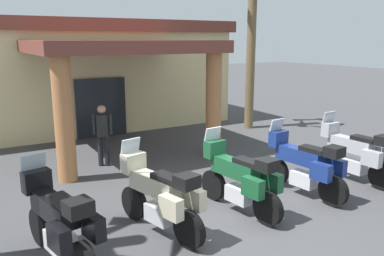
# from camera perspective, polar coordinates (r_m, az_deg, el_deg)

# --- Properties ---
(ground_plane) EXTENTS (80.00, 80.00, 0.00)m
(ground_plane) POSITION_cam_1_polar(r_m,az_deg,el_deg) (7.81, 6.58, -13.27)
(ground_plane) COLOR #424244
(motel_building) EXTENTS (11.65, 9.80, 4.14)m
(motel_building) POSITION_cam_1_polar(r_m,az_deg,el_deg) (16.42, -15.87, 7.80)
(motel_building) COLOR beige
(motel_building) RESTS_ON ground_plane
(motorcycle_black) EXTENTS (0.89, 2.20, 1.61)m
(motorcycle_black) POSITION_cam_1_polar(r_m,az_deg,el_deg) (6.46, -18.85, -12.87)
(motorcycle_black) COLOR black
(motorcycle_black) RESTS_ON ground_plane
(motorcycle_cream) EXTENTS (0.93, 2.19, 1.61)m
(motorcycle_cream) POSITION_cam_1_polar(r_m,az_deg,el_deg) (7.07, -4.69, -9.92)
(motorcycle_cream) COLOR black
(motorcycle_cream) RESTS_ON ground_plane
(motorcycle_green) EXTENTS (0.76, 2.21, 1.61)m
(motorcycle_green) POSITION_cam_1_polar(r_m,az_deg,el_deg) (7.93, 7.03, -7.38)
(motorcycle_green) COLOR black
(motorcycle_green) RESTS_ON ground_plane
(motorcycle_blue) EXTENTS (0.74, 2.21, 1.61)m
(motorcycle_blue) POSITION_cam_1_polar(r_m,az_deg,el_deg) (9.05, 16.14, -5.23)
(motorcycle_blue) COLOR black
(motorcycle_blue) RESTS_ON ground_plane
(motorcycle_silver) EXTENTS (0.71, 2.21, 1.61)m
(motorcycle_silver) POSITION_cam_1_polar(r_m,az_deg,el_deg) (10.40, 22.75, -3.41)
(motorcycle_silver) COLOR black
(motorcycle_silver) RESTS_ON ground_plane
(pedestrian) EXTENTS (0.48, 0.32, 1.70)m
(pedestrian) POSITION_cam_1_polar(r_m,az_deg,el_deg) (10.91, -12.91, -0.44)
(pedestrian) COLOR black
(pedestrian) RESTS_ON ground_plane
(palm_tree_near_portico) EXTENTS (2.26, 2.31, 5.90)m
(palm_tree_near_portico) POSITION_cam_1_polar(r_m,az_deg,el_deg) (15.28, 8.81, 15.84)
(palm_tree_near_portico) COLOR brown
(palm_tree_near_portico) RESTS_ON ground_plane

